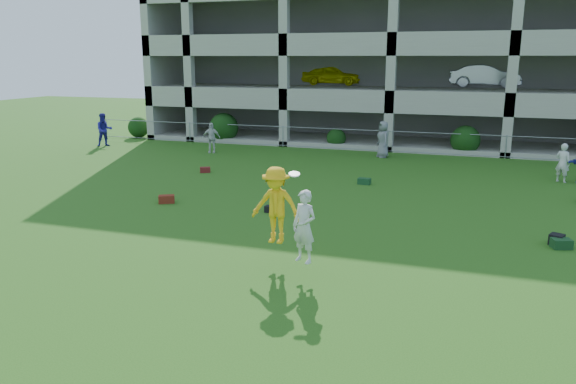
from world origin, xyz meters
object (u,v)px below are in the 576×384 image
(bystander_b, at_px, (211,138))
(bystander_e, at_px, (563,163))
(frisbee_contest, at_px, (282,209))
(crate_d, at_px, (557,239))
(bystander_a, at_px, (104,130))
(bystander_c, at_px, (383,139))
(parking_garage, at_px, (412,42))

(bystander_b, relative_size, bystander_e, 1.01)
(bystander_e, height_order, frisbee_contest, frisbee_contest)
(bystander_b, height_order, bystander_e, bystander_b)
(bystander_e, distance_m, crate_d, 8.90)
(bystander_b, distance_m, bystander_e, 17.07)
(bystander_a, height_order, bystander_e, bystander_a)
(bystander_c, relative_size, bystander_e, 1.15)
(crate_d, height_order, parking_garage, parking_garage)
(crate_d, xyz_separation_m, frisbee_contest, (-6.62, -3.97, 1.31))
(bystander_c, bearing_deg, parking_garage, 148.16)
(bystander_a, distance_m, bystander_b, 6.87)
(bystander_c, bearing_deg, bystander_b, -112.22)
(bystander_b, height_order, bystander_c, bystander_c)
(bystander_a, distance_m, bystander_c, 15.92)
(bystander_c, bearing_deg, crate_d, -2.96)
(frisbee_contest, bearing_deg, bystander_a, 137.24)
(bystander_b, bearing_deg, crate_d, -53.35)
(frisbee_contest, relative_size, parking_garage, 0.07)
(frisbee_contest, bearing_deg, bystander_c, 90.75)
(frisbee_contest, xyz_separation_m, parking_garage, (-0.23, 26.67, 4.56))
(bystander_e, bearing_deg, crate_d, 111.44)
(parking_garage, bearing_deg, bystander_c, -89.90)
(bystander_a, xyz_separation_m, parking_garage, (15.84, 11.81, 5.06))
(bystander_e, relative_size, crate_d, 4.62)
(bystander_a, xyz_separation_m, frisbee_contest, (16.07, -14.86, 0.51))
(bystander_b, height_order, frisbee_contest, frisbee_contest)
(bystander_a, height_order, frisbee_contest, frisbee_contest)
(bystander_b, bearing_deg, frisbee_contest, -77.12)
(bystander_a, relative_size, bystander_c, 1.02)
(bystander_a, bearing_deg, frisbee_contest, -87.23)
(bystander_a, relative_size, parking_garage, 0.06)
(bystander_a, height_order, bystander_b, bystander_a)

